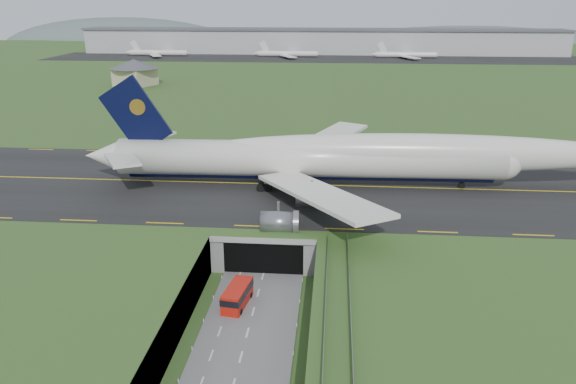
{
  "coord_description": "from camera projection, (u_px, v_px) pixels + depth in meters",
  "views": [
    {
      "loc": [
        10.07,
        -67.42,
        39.47
      ],
      "look_at": [
        2.69,
        20.0,
        9.13
      ],
      "focal_mm": 35.0,
      "sensor_mm": 36.0,
      "label": 1
    }
  ],
  "objects": [
    {
      "name": "shuttle_tram",
      "position": [
        237.0,
        296.0,
        75.61
      ],
      "size": [
        3.55,
        7.11,
        2.8
      ],
      "rotation": [
        0.0,
        0.0,
        -0.15
      ],
      "color": "red",
      "rests_on": "ground"
    },
    {
      "name": "ground",
      "position": [
        256.0,
        301.0,
        77.2
      ],
      "size": [
        900.0,
        900.0,
        0.0
      ],
      "primitive_type": "plane",
      "color": "#385923",
      "rests_on": "ground"
    },
    {
      "name": "jumbo_jet",
      "position": [
        348.0,
        158.0,
        103.14
      ],
      "size": [
        101.5,
        64.04,
        21.19
      ],
      "rotation": [
        0.0,
        0.0,
        0.03
      ],
      "color": "silver",
      "rests_on": "ground"
    },
    {
      "name": "distant_hills",
      "position": [
        400.0,
        52.0,
        478.33
      ],
      "size": [
        700.0,
        91.0,
        60.0
      ],
      "color": "#526361",
      "rests_on": "ground"
    },
    {
      "name": "cargo_terminal",
      "position": [
        321.0,
        41.0,
        354.62
      ],
      "size": [
        320.0,
        67.0,
        15.6
      ],
      "color": "#B2B2B2",
      "rests_on": "ground"
    },
    {
      "name": "trench_road",
      "position": [
        248.0,
        331.0,
        70.1
      ],
      "size": [
        12.0,
        75.0,
        0.2
      ],
      "primitive_type": "cube",
      "color": "slate",
      "rests_on": "ground"
    },
    {
      "name": "service_building",
      "position": [
        135.0,
        70.0,
        225.09
      ],
      "size": [
        24.91,
        24.91,
        10.45
      ],
      "rotation": [
        0.0,
        0.0,
        -0.38
      ],
      "color": "#C0B48B",
      "rests_on": "ground"
    },
    {
      "name": "taxiway",
      "position": [
        280.0,
        184.0,
        106.28
      ],
      "size": [
        800.0,
        44.0,
        0.18
      ],
      "primitive_type": "cube",
      "color": "black",
      "rests_on": "airfield_deck"
    },
    {
      "name": "guideway",
      "position": [
        337.0,
        356.0,
        56.58
      ],
      "size": [
        3.0,
        53.0,
        7.05
      ],
      "color": "#A8A8A3",
      "rests_on": "ground"
    },
    {
      "name": "tunnel_portal",
      "position": [
        270.0,
        231.0,
        91.84
      ],
      "size": [
        17.0,
        22.3,
        6.0
      ],
      "color": "gray",
      "rests_on": "ground"
    },
    {
      "name": "airfield_deck",
      "position": [
        256.0,
        282.0,
        76.21
      ],
      "size": [
        800.0,
        800.0,
        6.0
      ],
      "primitive_type": "cube",
      "color": "gray",
      "rests_on": "ground"
    }
  ]
}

